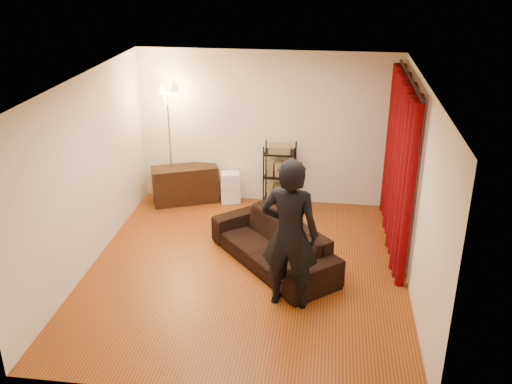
# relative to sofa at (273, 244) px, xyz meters

# --- Properties ---
(floor) EXTENTS (5.00, 5.00, 0.00)m
(floor) POSITION_rel_sofa_xyz_m (-0.36, -0.24, -0.32)
(floor) COLOR #9C481E
(floor) RESTS_ON ground
(ceiling) EXTENTS (5.00, 5.00, 0.00)m
(ceiling) POSITION_rel_sofa_xyz_m (-0.36, -0.24, 2.38)
(ceiling) COLOR white
(ceiling) RESTS_ON ground
(wall_back) EXTENTS (5.00, 0.00, 5.00)m
(wall_back) POSITION_rel_sofa_xyz_m (-0.36, 2.26, 1.03)
(wall_back) COLOR white
(wall_back) RESTS_ON ground
(wall_front) EXTENTS (5.00, 0.00, 5.00)m
(wall_front) POSITION_rel_sofa_xyz_m (-0.36, -2.74, 1.03)
(wall_front) COLOR white
(wall_front) RESTS_ON ground
(wall_left) EXTENTS (0.00, 5.00, 5.00)m
(wall_left) POSITION_rel_sofa_xyz_m (-2.61, -0.24, 1.03)
(wall_left) COLOR white
(wall_left) RESTS_ON ground
(wall_right) EXTENTS (0.00, 5.00, 5.00)m
(wall_right) POSITION_rel_sofa_xyz_m (1.89, -0.24, 1.03)
(wall_right) COLOR white
(wall_right) RESTS_ON ground
(curtain_rod) EXTENTS (0.04, 2.65, 0.04)m
(curtain_rod) POSITION_rel_sofa_xyz_m (1.79, 0.88, 2.26)
(curtain_rod) COLOR black
(curtain_rod) RESTS_ON wall_right
(curtain) EXTENTS (0.22, 2.65, 2.55)m
(curtain) POSITION_rel_sofa_xyz_m (1.77, 0.88, 0.96)
(curtain) COLOR #610303
(curtain) RESTS_ON ground
(sofa) EXTENTS (2.05, 2.20, 0.63)m
(sofa) POSITION_rel_sofa_xyz_m (0.00, 0.00, 0.00)
(sofa) COLOR black
(sofa) RESTS_ON ground
(person) EXTENTS (0.79, 0.58, 1.99)m
(person) POSITION_rel_sofa_xyz_m (0.29, -0.95, 0.68)
(person) COLOR black
(person) RESTS_ON ground
(media_cabinet) EXTENTS (1.22, 0.84, 0.67)m
(media_cabinet) POSITION_rel_sofa_xyz_m (-1.79, 1.98, 0.02)
(media_cabinet) COLOR #321D10
(media_cabinet) RESTS_ON ground
(storage_boxes) EXTENTS (0.40, 0.35, 0.56)m
(storage_boxes) POSITION_rel_sofa_xyz_m (-1.00, 2.07, -0.03)
(storage_boxes) COLOR white
(storage_boxes) RESTS_ON ground
(wire_shelf) EXTENTS (0.63, 0.54, 1.15)m
(wire_shelf) POSITION_rel_sofa_xyz_m (-0.11, 2.03, 0.26)
(wire_shelf) COLOR black
(wire_shelf) RESTS_ON ground
(floor_lamp) EXTENTS (0.39, 0.39, 2.17)m
(floor_lamp) POSITION_rel_sofa_xyz_m (-2.01, 1.90, 0.77)
(floor_lamp) COLOR silver
(floor_lamp) RESTS_ON ground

